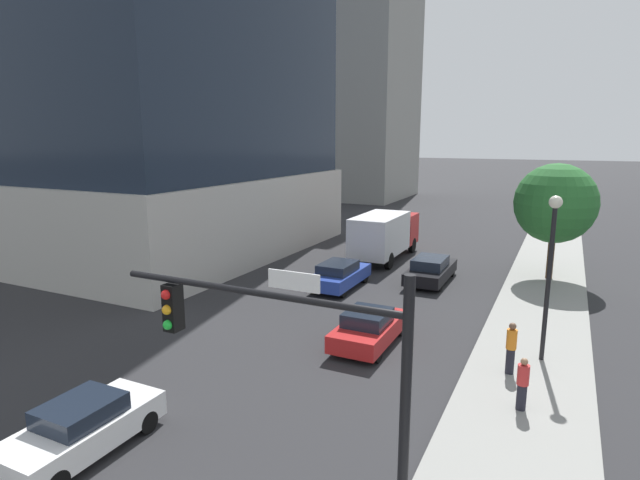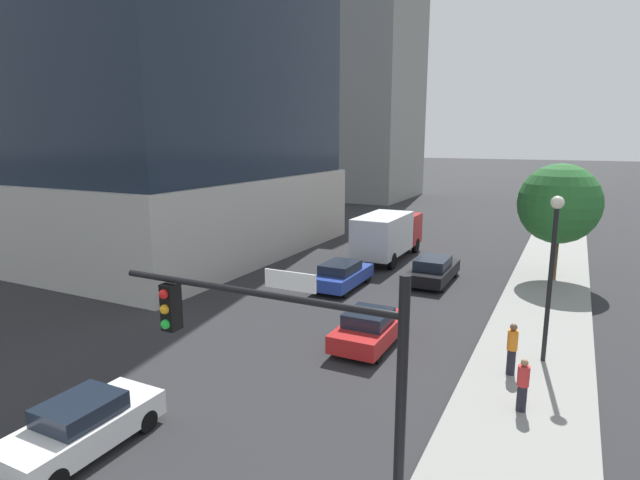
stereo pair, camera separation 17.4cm
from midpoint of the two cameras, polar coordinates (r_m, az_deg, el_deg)
name	(u,v)px [view 2 (the right image)]	position (r m, az deg, el deg)	size (l,w,h in m)	color
sidewalk	(542,318)	(24.96, 23.78, -7.98)	(4.02, 120.00, 0.15)	gray
construction_building	(360,56)	(70.57, 4.59, 19.87)	(14.82, 15.85, 40.54)	gray
traffic_light_pole	(283,349)	(10.18, -3.65, -12.06)	(6.51, 0.48, 5.53)	black
street_lamp	(553,255)	(19.13, 24.87, -1.57)	(0.44, 0.44, 5.89)	black
street_tree	(559,204)	(30.77, 25.39, 3.69)	(4.38, 4.38, 6.45)	brown
car_blue	(342,275)	(27.27, 2.64, -3.91)	(1.91, 4.46, 1.46)	#233D9E
car_white	(82,426)	(15.09, -24.80, -18.40)	(1.78, 4.10, 1.43)	silver
car_black	(433,270)	(29.02, 12.76, -3.31)	(1.95, 4.78, 1.44)	black
car_red	(370,328)	(20.10, 5.86, -9.79)	(1.87, 4.15, 1.44)	red
box_truck	(388,233)	(33.72, 7.75, 0.75)	(2.48, 7.51, 3.10)	#B21E1E
pedestrian_red_shirt	(523,385)	(16.34, 22.08, -14.81)	(0.34, 0.34, 1.60)	black
pedestrian_orange_shirt	(512,348)	(18.44, 20.99, -11.28)	(0.34, 0.34, 1.79)	black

